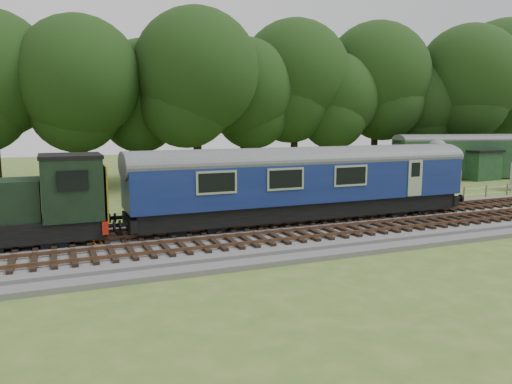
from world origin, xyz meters
name	(u,v)px	position (x,y,z in m)	size (l,w,h in m)	color
ground	(315,233)	(0.00, 0.00, 0.00)	(120.00, 120.00, 0.00)	#426424
ballast	(315,230)	(0.00, 0.00, 0.17)	(70.00, 7.00, 0.35)	#4C4C4F
track_north	(302,220)	(0.00, 1.40, 0.42)	(67.20, 2.40, 0.21)	black
track_south	(333,232)	(0.00, -1.60, 0.42)	(67.20, 2.40, 0.21)	black
fence	(277,217)	(0.00, 4.50, 0.00)	(64.00, 0.12, 1.00)	#6B6054
tree_line	(194,182)	(0.00, 22.00, 0.00)	(70.00, 8.00, 18.00)	black
dmu_railcar	(305,177)	(0.16, 1.40, 2.61)	(18.05, 2.86, 3.88)	black
shunter_loco	(1,208)	(-13.77, 1.40, 1.97)	(8.91, 2.60, 3.38)	black
worker	(97,223)	(-10.17, 0.46, 1.24)	(0.65, 0.43, 1.78)	#EA530C
parked_coach	(477,154)	(25.37, 14.40, 2.28)	(16.11, 6.35, 4.06)	#173320
shed	(477,164)	(24.79, 13.82, 1.40)	(3.56, 3.56, 2.76)	#173320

